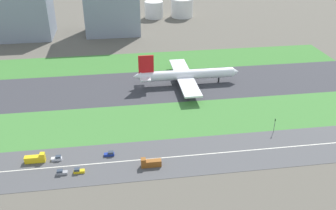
{
  "coord_description": "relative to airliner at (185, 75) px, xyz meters",
  "views": [
    {
      "loc": [
        -12.4,
        -200.38,
        94.02
      ],
      "look_at": [
        11.55,
        -36.5,
        6.0
      ],
      "focal_mm": 39.26,
      "sensor_mm": 36.0,
      "label": 1
    }
  ],
  "objects": [
    {
      "name": "car_3",
      "position": [
        -65.02,
        -78.0,
        -5.31
      ],
      "size": [
        4.4,
        1.8,
        2.0
      ],
      "rotation": [
        0.0,
        0.0,
        3.14
      ],
      "color": "#99999E",
      "rests_on": "highway"
    },
    {
      "name": "runway",
      "position": [
        -27.21,
        -0.0,
        -6.18
      ],
      "size": [
        280.0,
        46.0,
        0.1
      ],
      "primitive_type": "cube",
      "color": "#38383D",
      "rests_on": "ground_plane"
    },
    {
      "name": "fuel_tank_west",
      "position": [
        -37.14,
        159.0,
        2.03
      ],
      "size": [
        25.81,
        25.81,
        16.53
      ],
      "primitive_type": "cylinder",
      "color": "silver",
      "rests_on": "ground_plane"
    },
    {
      "name": "highway",
      "position": [
        -27.21,
        -73.0,
        -6.18
      ],
      "size": [
        280.0,
        28.0,
        0.1
      ],
      "primitive_type": "cube",
      "color": "#4C4C4F",
      "rests_on": "ground_plane"
    },
    {
      "name": "traffic_light",
      "position": [
        32.04,
        -60.01,
        -1.94
      ],
      "size": [
        0.36,
        0.5,
        7.2
      ],
      "color": "#4C4C51",
      "rests_on": "highway"
    },
    {
      "name": "car_1",
      "position": [
        -45.79,
        -68.0,
        -5.31
      ],
      "size": [
        4.4,
        1.8,
        2.0
      ],
      "color": "navy",
      "rests_on": "highway"
    },
    {
      "name": "airliner",
      "position": [
        0.0,
        0.0,
        0.0
      ],
      "size": [
        65.0,
        56.0,
        19.7
      ],
      "color": "white",
      "rests_on": "runway"
    },
    {
      "name": "fuel_tank_centre",
      "position": [
        -1.11,
        159.0,
        1.73
      ],
      "size": [
        18.06,
        18.06,
        15.93
      ],
      "primitive_type": "cylinder",
      "color": "silver",
      "rests_on": "ground_plane"
    },
    {
      "name": "fuel_tank_east",
      "position": [
        26.96,
        159.0,
        2.63
      ],
      "size": [
        21.52,
        21.52,
        17.72
      ],
      "primitive_type": "cylinder",
      "color": "silver",
      "rests_on": "ground_plane"
    },
    {
      "name": "truck_0",
      "position": [
        -29.03,
        -78.0,
        -4.56
      ],
      "size": [
        8.4,
        2.5,
        4.0
      ],
      "rotation": [
        0.0,
        0.0,
        3.14
      ],
      "color": "brown",
      "rests_on": "highway"
    },
    {
      "name": "hangar_building",
      "position": [
        -41.38,
        114.0,
        21.38
      ],
      "size": [
        45.11,
        32.46,
        55.22
      ],
      "primitive_type": "cube",
      "color": "gray",
      "rests_on": "ground_plane"
    },
    {
      "name": "ground_plane",
      "position": [
        -27.21,
        -0.0,
        -6.23
      ],
      "size": [
        800.0,
        800.0,
        0.0
      ],
      "primitive_type": "plane",
      "color": "#5B564C"
    },
    {
      "name": "highway_centerline",
      "position": [
        -27.21,
        -73.0,
        -6.13
      ],
      "size": [
        266.0,
        0.5,
        0.01
      ],
      "primitive_type": "cube",
      "color": "silver",
      "rests_on": "highway"
    },
    {
      "name": "car_4",
      "position": [
        -58.28,
        -78.0,
        -5.31
      ],
      "size": [
        4.4,
        1.8,
        2.0
      ],
      "rotation": [
        0.0,
        0.0,
        3.14
      ],
      "color": "yellow",
      "rests_on": "highway"
    },
    {
      "name": "terminal_building",
      "position": [
        -117.21,
        114.0,
        11.86
      ],
      "size": [
        52.05,
        37.09,
        36.18
      ],
      "primitive_type": "cube",
      "color": "gray",
      "rests_on": "ground_plane"
    },
    {
      "name": "truck_1",
      "position": [
        -76.6,
        -68.0,
        -4.56
      ],
      "size": [
        8.4,
        2.5,
        4.0
      ],
      "color": "yellow",
      "rests_on": "highway"
    },
    {
      "name": "grass_median_south",
      "position": [
        -27.21,
        -41.0,
        -6.18
      ],
      "size": [
        280.0,
        36.0,
        0.1
      ],
      "primitive_type": "cube",
      "color": "#427F38",
      "rests_on": "ground_plane"
    },
    {
      "name": "car_0",
      "position": [
        -67.92,
        -68.0,
        -5.31
      ],
      "size": [
        4.4,
        1.8,
        2.0
      ],
      "color": "silver",
      "rests_on": "highway"
    },
    {
      "name": "grass_median_north",
      "position": [
        -27.21,
        41.0,
        -6.18
      ],
      "size": [
        280.0,
        36.0,
        0.1
      ],
      "primitive_type": "cube",
      "color": "#3D7A33",
      "rests_on": "ground_plane"
    }
  ]
}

